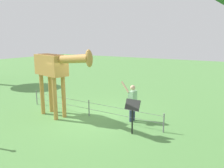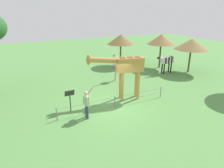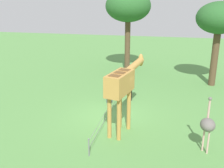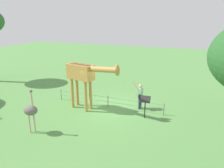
# 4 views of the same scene
# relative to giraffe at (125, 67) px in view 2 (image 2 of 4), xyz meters

# --- Properties ---
(ground_plane) EXTENTS (60.00, 60.00, 0.00)m
(ground_plane) POSITION_rel_giraffe_xyz_m (1.17, 0.79, -2.19)
(ground_plane) COLOR #568E47
(giraffe) EXTENTS (3.65, 1.28, 3.13)m
(giraffe) POSITION_rel_giraffe_xyz_m (0.00, 0.00, 0.00)
(giraffe) COLOR #BC8942
(giraffe) RESTS_ON ground_plane
(visitor) EXTENTS (0.63, 0.59, 1.73)m
(visitor) POSITION_rel_giraffe_xyz_m (3.13, 1.30, -1.29)
(visitor) COLOR navy
(visitor) RESTS_ON ground_plane
(zebra) EXTENTS (1.80, 0.45, 1.66)m
(zebra) POSITION_rel_giraffe_xyz_m (-6.28, -3.32, -1.03)
(zebra) COLOR black
(zebra) RESTS_ON ground_plane
(ostrich) EXTENTS (0.70, 0.56, 2.25)m
(ostrich) POSITION_rel_giraffe_xyz_m (-1.08, -3.50, -1.01)
(ostrich) COLOR #CC9E93
(ostrich) RESTS_ON ground_plane
(shade_hut_near) EXTENTS (3.09, 3.09, 3.14)m
(shade_hut_near) POSITION_rel_giraffe_xyz_m (-8.48, -2.68, 0.45)
(shade_hut_near) COLOR brown
(shade_hut_near) RESTS_ON ground_plane
(shade_hut_far) EXTENTS (2.80, 2.80, 3.23)m
(shade_hut_far) POSITION_rel_giraffe_xyz_m (-3.81, -7.69, 0.53)
(shade_hut_far) COLOR brown
(shade_hut_far) RESTS_ON ground_plane
(shade_hut_aside) EXTENTS (2.78, 2.78, 3.36)m
(shade_hut_aside) POSITION_rel_giraffe_xyz_m (-7.01, -5.18, 0.66)
(shade_hut_aside) COLOR brown
(shade_hut_aside) RESTS_ON ground_plane
(info_sign) EXTENTS (0.56, 0.21, 1.32)m
(info_sign) POSITION_rel_giraffe_xyz_m (3.72, 0.11, -1.24)
(info_sign) COLOR black
(info_sign) RESTS_ON ground_plane
(wire_fence) EXTENTS (7.05, 0.05, 0.75)m
(wire_fence) POSITION_rel_giraffe_xyz_m (1.17, 0.84, -1.79)
(wire_fence) COLOR slate
(wire_fence) RESTS_ON ground_plane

